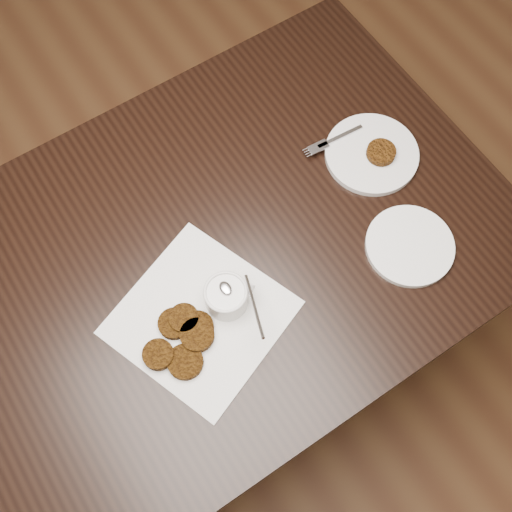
{
  "coord_description": "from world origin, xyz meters",
  "views": [
    {
      "loc": [
        -0.12,
        -0.34,
        1.88
      ],
      "look_at": [
        0.13,
        0.04,
        0.8
      ],
      "focal_mm": 42.91,
      "sensor_mm": 36.0,
      "label": 1
    }
  ],
  "objects": [
    {
      "name": "sauce_ramekin",
      "position": [
        0.04,
        0.01,
        0.81
      ],
      "size": [
        0.12,
        0.12,
        0.12
      ],
      "primitive_type": null,
      "rotation": [
        0.0,
        0.0,
        -0.09
      ],
      "color": "silver",
      "rests_on": "napkin"
    },
    {
      "name": "plate_empty",
      "position": [
        0.41,
        -0.09,
        0.76
      ],
      "size": [
        0.18,
        0.18,
        0.01
      ],
      "primitive_type": "cylinder",
      "rotation": [
        0.0,
        0.0,
        0.02
      ],
      "color": "white",
      "rests_on": "table"
    },
    {
      "name": "table",
      "position": [
        0.04,
        0.12,
        0.38
      ],
      "size": [
        1.3,
        0.84,
        0.75
      ],
      "primitive_type": "cube",
      "color": "black",
      "rests_on": "floor"
    },
    {
      "name": "patty_cluster",
      "position": [
        -0.06,
        -0.0,
        0.76
      ],
      "size": [
        0.28,
        0.28,
        0.02
      ],
      "primitive_type": null,
      "rotation": [
        0.0,
        0.0,
        -0.39
      ],
      "color": "#58340B",
      "rests_on": "napkin"
    },
    {
      "name": "napkin",
      "position": [
        -0.02,
        0.01,
        0.75
      ],
      "size": [
        0.37,
        0.37,
        0.0
      ],
      "primitive_type": "cube",
      "rotation": [
        0.0,
        0.0,
        0.36
      ],
      "color": "silver",
      "rests_on": "table"
    },
    {
      "name": "plate_with_patty",
      "position": [
        0.48,
        0.12,
        0.76
      ],
      "size": [
        0.22,
        0.22,
        0.03
      ],
      "primitive_type": null,
      "rotation": [
        0.0,
        0.0,
        -0.08
      ],
      "color": "silver",
      "rests_on": "table"
    },
    {
      "name": "floor",
      "position": [
        0.0,
        0.0,
        0.0
      ],
      "size": [
        4.0,
        4.0,
        0.0
      ],
      "primitive_type": "plane",
      "color": "#55351D",
      "rests_on": "ground"
    }
  ]
}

